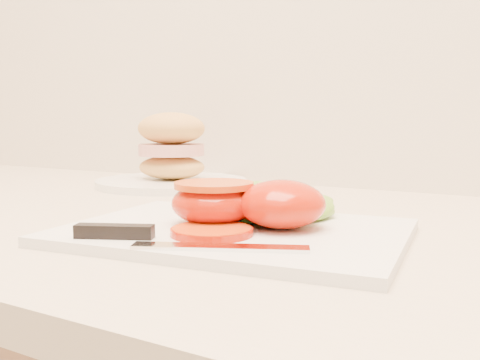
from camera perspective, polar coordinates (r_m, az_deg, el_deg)
The scene contains 8 objects.
cutting_board at distance 0.52m, azimuth -0.56°, elevation -5.59°, with size 0.32×0.23×0.01m, color silver.
tomato_half_dome at distance 0.51m, azimuth 4.46°, elevation -2.56°, with size 0.08×0.08×0.05m, color #B51E0A.
tomato_half_cut at distance 0.53m, azimuth -2.78°, elevation -2.29°, with size 0.08×0.08×0.04m.
tomato_slice_0 at distance 0.48m, azimuth -3.03°, elevation -5.47°, with size 0.07×0.07×0.01m, color #DB4F0B.
lettuce_leaf_0 at distance 0.58m, azimuth 0.88°, elevation -2.33°, with size 0.16×0.10×0.03m, color #72B52F.
lettuce_leaf_1 at distance 0.57m, azimuth 4.75°, elevation -2.66°, with size 0.12×0.09×0.03m, color #72B52F.
knife at distance 0.46m, azimuth -9.20°, elevation -6.06°, with size 0.21×0.08×0.01m.
sandwich_plate at distance 0.92m, azimuth -7.31°, elevation 2.19°, with size 0.26×0.26×0.13m.
Camera 1 is at (-0.11, 1.15, 1.04)m, focal length 40.00 mm.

